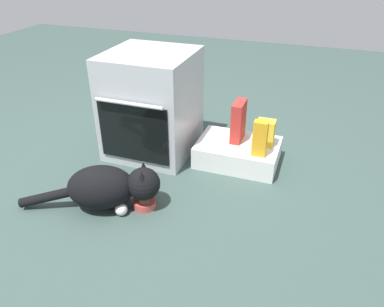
% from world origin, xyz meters
% --- Properties ---
extents(ground, '(8.00, 8.00, 0.00)m').
position_xyz_m(ground, '(0.00, 0.00, 0.00)').
color(ground, '#384C47').
extents(oven, '(0.58, 0.64, 0.73)m').
position_xyz_m(oven, '(-0.07, 0.43, 0.36)').
color(oven, '#B7BABF').
rests_on(oven, ground).
extents(pantry_cabinet, '(0.56, 0.40, 0.15)m').
position_xyz_m(pantry_cabinet, '(0.56, 0.45, 0.08)').
color(pantry_cabinet, white).
rests_on(pantry_cabinet, ground).
extents(food_bowl, '(0.14, 0.14, 0.08)m').
position_xyz_m(food_bowl, '(0.17, -0.23, 0.03)').
color(food_bowl, '#C64C47').
rests_on(food_bowl, ground).
extents(cat, '(0.79, 0.39, 0.28)m').
position_xyz_m(cat, '(-0.02, -0.30, 0.15)').
color(cat, black).
rests_on(cat, ground).
extents(juice_carton, '(0.09, 0.06, 0.24)m').
position_xyz_m(juice_carton, '(0.72, 0.33, 0.27)').
color(juice_carton, orange).
rests_on(juice_carton, pantry_cabinet).
extents(cereal_box, '(0.07, 0.18, 0.28)m').
position_xyz_m(cereal_box, '(0.54, 0.50, 0.29)').
color(cereal_box, '#B72D28').
rests_on(cereal_box, pantry_cabinet).
extents(snack_bag, '(0.12, 0.09, 0.18)m').
position_xyz_m(snack_bag, '(0.74, 0.49, 0.24)').
color(snack_bag, yellow).
rests_on(snack_bag, pantry_cabinet).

